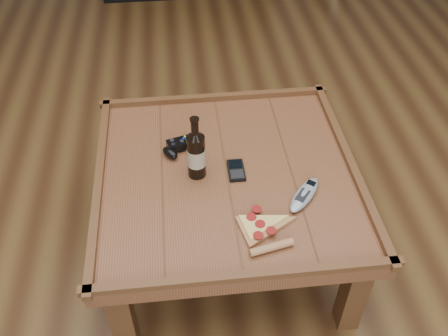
{
  "coord_description": "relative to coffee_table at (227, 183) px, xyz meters",
  "views": [
    {
      "loc": [
        -0.16,
        -1.38,
        1.78
      ],
      "look_at": [
        -0.02,
        -0.05,
        0.52
      ],
      "focal_mm": 40.0,
      "sensor_mm": 36.0,
      "label": 1
    }
  ],
  "objects": [
    {
      "name": "ground",
      "position": [
        0.0,
        0.0,
        -0.39
      ],
      "size": [
        6.0,
        6.0,
        0.0
      ],
      "primitive_type": "plane",
      "color": "#402512",
      "rests_on": "ground"
    },
    {
      "name": "coffee_table",
      "position": [
        0.0,
        0.0,
        0.0
      ],
      "size": [
        1.03,
        1.03,
        0.48
      ],
      "color": "brown",
      "rests_on": "ground"
    },
    {
      "name": "beer_bottle",
      "position": [
        -0.11,
        0.0,
        0.17
      ],
      "size": [
        0.07,
        0.07,
        0.27
      ],
      "color": "black",
      "rests_on": "coffee_table"
    },
    {
      "name": "game_controller",
      "position": [
        -0.17,
        0.14,
        0.08
      ],
      "size": [
        0.16,
        0.13,
        0.04
      ],
      "rotation": [
        0.0,
        0.0,
        0.28
      ],
      "color": "black",
      "rests_on": "coffee_table"
    },
    {
      "name": "pizza_slice",
      "position": [
        0.09,
        -0.3,
        0.07
      ],
      "size": [
        0.22,
        0.3,
        0.03
      ],
      "rotation": [
        0.0,
        0.0,
        0.22
      ],
      "color": "tan",
      "rests_on": "coffee_table"
    },
    {
      "name": "smartphone",
      "position": [
        0.04,
        0.0,
        0.07
      ],
      "size": [
        0.06,
        0.12,
        0.02
      ],
      "rotation": [
        0.0,
        0.0,
        0.0
      ],
      "color": "black",
      "rests_on": "coffee_table"
    },
    {
      "name": "remote_control",
      "position": [
        0.27,
        -0.16,
        0.07
      ],
      "size": [
        0.17,
        0.2,
        0.03
      ],
      "rotation": [
        0.0,
        0.0,
        -0.67
      ],
      "color": "#8F949C",
      "rests_on": "coffee_table"
    }
  ]
}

